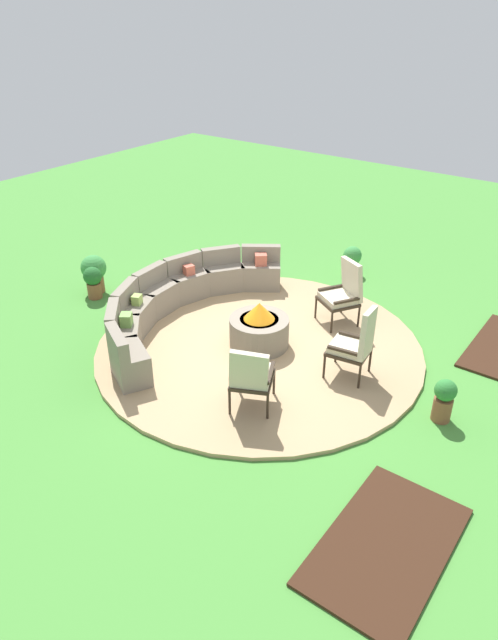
# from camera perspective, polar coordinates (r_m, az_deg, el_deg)

# --- Properties ---
(ground_plane) EXTENTS (24.00, 24.00, 0.00)m
(ground_plane) POSITION_cam_1_polar(r_m,az_deg,el_deg) (9.26, 1.00, -2.79)
(ground_plane) COLOR #478C38
(patio_circle) EXTENTS (5.21, 5.21, 0.06)m
(patio_circle) POSITION_cam_1_polar(r_m,az_deg,el_deg) (9.25, 1.00, -2.63)
(patio_circle) COLOR tan
(patio_circle) RESTS_ON ground_plane
(mulch_bed_left) EXTENTS (1.98, 1.15, 0.04)m
(mulch_bed_left) POSITION_cam_1_polar(r_m,az_deg,el_deg) (6.49, 13.48, -20.99)
(mulch_bed_left) COLOR #382114
(mulch_bed_left) RESTS_ON ground_plane
(fire_pit) EXTENTS (0.95, 0.95, 0.76)m
(fire_pit) POSITION_cam_1_polar(r_m,az_deg,el_deg) (9.08, 1.01, -0.87)
(fire_pit) COLOR gray
(fire_pit) RESTS_ON patio_circle
(curved_stone_bench) EXTENTS (4.35, 1.81, 0.81)m
(curved_stone_bench) POSITION_cam_1_polar(r_m,az_deg,el_deg) (9.93, -7.11, 1.90)
(curved_stone_bench) COLOR gray
(curved_stone_bench) RESTS_ON patio_circle
(lounge_chair_front_left) EXTENTS (0.79, 0.76, 1.02)m
(lounge_chair_front_left) POSITION_cam_1_polar(r_m,az_deg,el_deg) (7.59, 0.22, -5.50)
(lounge_chair_front_left) COLOR #2D2319
(lounge_chair_front_left) RESTS_ON patio_circle
(lounge_chair_front_right) EXTENTS (0.62, 0.65, 1.15)m
(lounge_chair_front_right) POSITION_cam_1_polar(r_m,az_deg,el_deg) (8.33, 10.60, -2.28)
(lounge_chair_front_right) COLOR #2D2319
(lounge_chair_front_right) RESTS_ON patio_circle
(lounge_chair_back_left) EXTENTS (0.78, 0.80, 1.12)m
(lounge_chair_back_left) POSITION_cam_1_polar(r_m,az_deg,el_deg) (9.75, 9.39, 2.80)
(lounge_chair_back_left) COLOR #2D2319
(lounge_chair_back_left) RESTS_ON patio_circle
(potted_plant_0) EXTENTS (0.37, 0.37, 0.59)m
(potted_plant_0) POSITION_cam_1_polar(r_m,az_deg,el_deg) (11.82, 10.23, 5.99)
(potted_plant_0) COLOR #A89E8E
(potted_plant_0) RESTS_ON ground_plane
(potted_plant_1) EXTENTS (0.34, 0.34, 0.62)m
(potted_plant_1) POSITION_cam_1_polar(r_m,az_deg,el_deg) (11.04, -15.25, 3.81)
(potted_plant_1) COLOR brown
(potted_plant_1) RESTS_ON ground_plane
(potted_plant_2) EXTENTS (0.48, 0.48, 0.74)m
(potted_plant_2) POSITION_cam_1_polar(r_m,az_deg,el_deg) (11.24, -15.17, 4.69)
(potted_plant_2) COLOR brown
(potted_plant_2) RESTS_ON ground_plane
(potted_plant_3) EXTENTS (0.29, 0.29, 0.63)m
(potted_plant_3) POSITION_cam_1_polar(r_m,az_deg,el_deg) (8.02, 18.84, -7.46)
(potted_plant_3) COLOR brown
(potted_plant_3) RESTS_ON ground_plane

